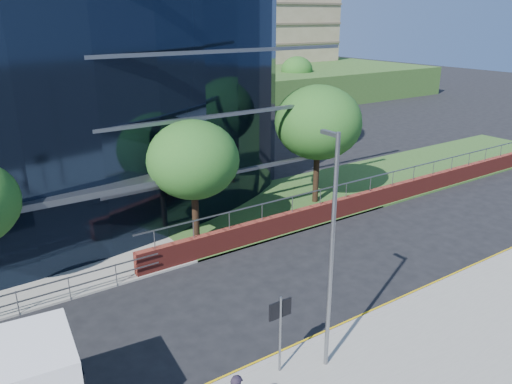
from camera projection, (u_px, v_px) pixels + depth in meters
grass_verge at (389, 177)px, 36.76m from camera, size 36.00×8.00×0.12m
retaining_wall at (391, 194)px, 31.58m from camera, size 34.00×0.40×2.11m
apartment_block at (191, 16)px, 73.29m from camera, size 60.00×42.00×30.00m
street_sign at (280, 319)px, 15.92m from camera, size 0.85×0.09×2.80m
tree_far_c at (193, 160)px, 24.69m from camera, size 4.62×4.62×6.51m
tree_far_d at (318, 123)px, 30.03m from camera, size 5.28×5.28×7.44m
tree_dist_e at (200, 77)px, 57.85m from camera, size 4.62×4.62×6.51m
tree_dist_f at (297, 70)px, 68.00m from camera, size 4.29×4.29×6.05m
streetlight_east at (331, 249)px, 15.49m from camera, size 0.15×0.77×8.00m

